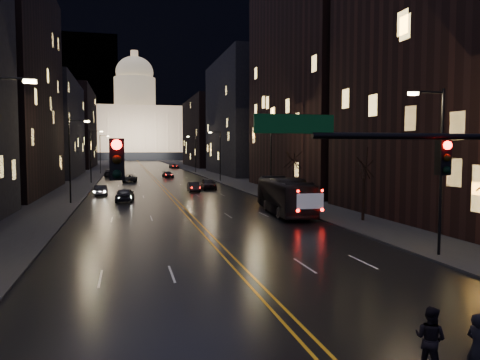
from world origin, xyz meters
TOP-DOWN VIEW (x-y plane):
  - road at (0.00, 130.00)m, footprint 20.00×320.00m
  - sidewalk_left at (-14.00, 130.00)m, footprint 8.00×320.00m
  - sidewalk_right at (14.00, 130.00)m, footprint 8.00×320.00m
  - center_line at (0.00, 130.00)m, footprint 0.62×320.00m
  - building_left_far at (-21.00, 92.00)m, footprint 12.00×34.00m
  - building_left_dist at (-21.00, 140.00)m, footprint 12.00×40.00m
  - building_right_near at (21.00, 20.00)m, footprint 12.00×26.00m
  - building_right_tall at (21.00, 50.00)m, footprint 12.00×30.00m
  - building_right_mid at (21.00, 92.00)m, footprint 12.00×34.00m
  - building_right_dist at (21.00, 140.00)m, footprint 12.00×40.00m
  - mountain_ridge at (40.00, 380.00)m, footprint 520.00×60.00m
  - capitol at (0.00, 250.00)m, footprint 90.00×50.00m
  - streetlamp_right_near at (10.81, 10.00)m, footprint 2.13×0.25m
  - streetlamp_right_mid at (10.81, 40.00)m, footprint 2.13×0.25m
  - streetlamp_left_mid at (-10.81, 40.00)m, footprint 2.13×0.25m
  - streetlamp_right_far at (10.81, 70.00)m, footprint 2.13×0.25m
  - streetlamp_left_far at (-10.81, 70.00)m, footprint 2.13×0.25m
  - streetlamp_right_dist at (10.81, 100.00)m, footprint 2.13×0.25m
  - streetlamp_left_dist at (-10.81, 100.00)m, footprint 2.13×0.25m
  - tree_right_mid at (13.00, 22.00)m, footprint 2.40×2.40m
  - tree_right_far at (13.00, 38.00)m, footprint 2.40×2.40m
  - bus at (8.50, 28.01)m, footprint 3.77×11.89m
  - oncoming_car_a at (-5.48, 41.29)m, footprint 2.27×4.80m
  - oncoming_car_b at (-8.43, 48.50)m, footprint 1.97×4.31m
  - oncoming_car_c at (-4.65, 72.47)m, footprint 2.76×5.05m
  - oncoming_car_d at (-8.47, 89.02)m, footprint 2.53×5.61m
  - receding_car_a at (3.55, 51.09)m, footprint 1.51×4.12m
  - receding_car_b at (6.09, 54.09)m, footprint 2.07×4.87m
  - receding_car_c at (2.83, 82.71)m, footprint 2.27×4.56m
  - receding_car_d at (8.50, 126.89)m, footprint 2.79×5.05m
  - pedestrian_a at (3.13, -2.00)m, footprint 0.51×0.70m
  - pedestrian_b at (2.40, -1.16)m, footprint 0.82×0.97m

SIDE VIEW (x-z plane):
  - road at x=0.00m, z-range 0.00..0.02m
  - center_line at x=0.00m, z-range 0.02..0.03m
  - sidewalk_left at x=-14.00m, z-range 0.00..0.16m
  - sidewalk_right at x=14.00m, z-range 0.00..0.16m
  - receding_car_c at x=2.83m, z-range 0.00..1.27m
  - receding_car_d at x=8.50m, z-range 0.00..1.34m
  - oncoming_car_c at x=-4.65m, z-range 0.00..1.34m
  - receding_car_a at x=3.55m, z-range 0.00..1.35m
  - oncoming_car_b at x=-8.43m, z-range 0.00..1.37m
  - oncoming_car_a at x=-5.48m, z-range 0.00..1.59m
  - oncoming_car_d at x=-8.47m, z-range 0.00..1.59m
  - receding_car_b at x=6.09m, z-range 0.00..1.64m
  - pedestrian_b at x=2.40m, z-range 0.00..1.74m
  - pedestrian_a at x=3.13m, z-range 0.00..1.78m
  - bus at x=8.50m, z-range 0.00..3.26m
  - tree_right_mid at x=13.00m, z-range 1.20..7.85m
  - tree_right_far at x=13.00m, z-range 1.20..7.85m
  - streetlamp_right_near at x=10.81m, z-range 0.58..9.58m
  - streetlamp_right_mid at x=10.81m, z-range 0.58..9.58m
  - streetlamp_left_mid at x=-10.81m, z-range 0.58..9.58m
  - streetlamp_right_far at x=10.81m, z-range 0.58..9.58m
  - streetlamp_left_far at x=-10.81m, z-range 0.58..9.58m
  - streetlamp_right_dist at x=10.81m, z-range 0.58..9.58m
  - streetlamp_left_dist at x=-10.81m, z-range 0.58..9.58m
  - building_left_far at x=-21.00m, z-range 0.00..20.00m
  - building_right_dist at x=21.00m, z-range 0.00..22.00m
  - building_left_dist at x=-21.00m, z-range 0.00..24.00m
  - building_right_near at x=21.00m, z-range 0.00..24.00m
  - building_right_mid at x=21.00m, z-range 0.00..26.00m
  - capitol at x=0.00m, z-range -12.10..46.40m
  - building_right_tall at x=21.00m, z-range 0.00..38.00m
  - mountain_ridge at x=40.00m, z-range 0.00..130.00m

